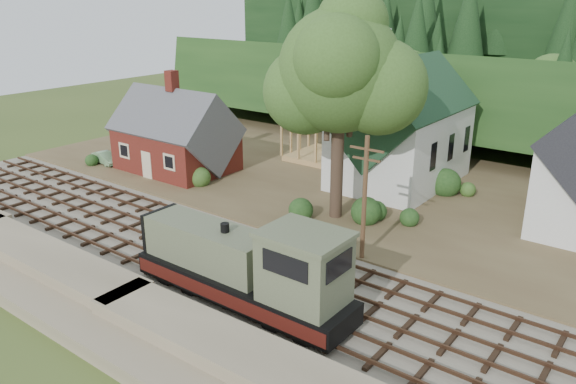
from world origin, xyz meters
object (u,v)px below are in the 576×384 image
Objects in this scene: car_green at (105,158)px; locomotive at (248,269)px; car_blue at (210,162)px; patio_set at (186,157)px.

locomotive is at bearing -103.84° from car_green.
car_blue is 1.13× the size of car_green.
car_blue is at bearing 95.87° from patio_set.
locomotive is 22.03m from patio_set.
patio_set is (9.59, 1.49, 1.41)m from car_green.
locomotive is at bearing -49.31° from car_blue.
locomotive reaches higher than car_green.
car_green is 1.47× the size of patio_set.
car_blue is at bearing -55.14° from car_green.
car_blue is 1.66× the size of patio_set.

